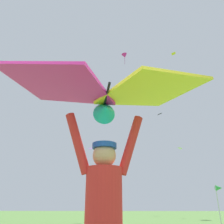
# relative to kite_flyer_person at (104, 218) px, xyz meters

# --- Properties ---
(kite_flyer_person) EXTENTS (0.81, 0.39, 1.92)m
(kite_flyer_person) POSITION_rel_kite_flyer_person_xyz_m (0.00, 0.00, 0.00)
(kite_flyer_person) COLOR #424751
(kite_flyer_person) RESTS_ON ground
(held_stunt_kite) EXTENTS (2.19, 1.32, 0.44)m
(held_stunt_kite) POSITION_rel_kite_flyer_person_xyz_m (0.02, -0.10, 1.20)
(held_stunt_kite) COLOR black
(distant_kite_black_high_right) EXTENTS (1.01, 1.06, 0.47)m
(distant_kite_black_high_right) POSITION_rel_kite_flyer_person_xyz_m (6.40, 34.31, 14.50)
(distant_kite_black_high_right) COLOR black
(distant_kite_magenta_far_center) EXTENTS (0.86, 0.84, 1.66)m
(distant_kite_magenta_far_center) POSITION_rel_kite_flyer_person_xyz_m (0.60, 23.09, 18.28)
(distant_kite_magenta_far_center) COLOR #DB2393
(distant_kite_white_mid_right) EXTENTS (0.51, 0.54, 0.26)m
(distant_kite_white_mid_right) POSITION_rel_kite_flyer_person_xyz_m (6.76, 24.51, 6.34)
(distant_kite_white_mid_right) COLOR white
(distant_kite_purple_low_right) EXTENTS (0.62, 0.61, 0.23)m
(distant_kite_purple_low_right) POSITION_rel_kite_flyer_person_xyz_m (-2.09, 14.94, 4.16)
(distant_kite_purple_low_right) COLOR purple
(distant_kite_yellow_low_left) EXTENTS (0.67, 0.68, 0.21)m
(distant_kite_yellow_low_left) POSITION_rel_kite_flyer_person_xyz_m (6.73, 22.42, 17.94)
(distant_kite_yellow_low_left) COLOR yellow
(distant_kite_orange_mid_left) EXTENTS (1.19, 1.32, 2.35)m
(distant_kite_orange_mid_left) POSITION_rel_kite_flyer_person_xyz_m (9.90, 27.32, 17.26)
(distant_kite_orange_mid_left) COLOR orange
(marker_flag) EXTENTS (0.30, 0.24, 1.90)m
(marker_flag) POSITION_rel_kite_flyer_person_xyz_m (4.32, 8.61, 0.71)
(marker_flag) COLOR silver
(marker_flag) RESTS_ON ground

